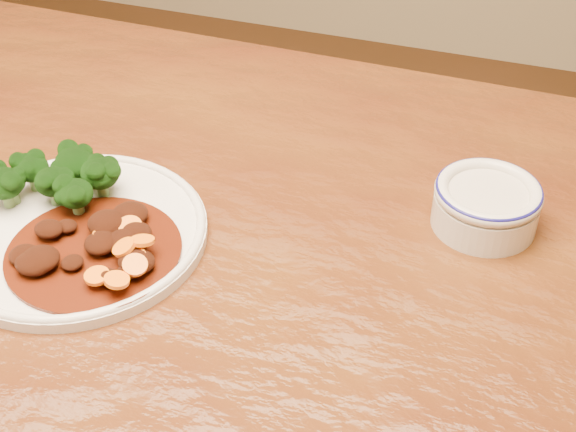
% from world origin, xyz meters
% --- Properties ---
extents(dining_table, '(1.52, 0.93, 0.75)m').
position_xyz_m(dining_table, '(0.00, 0.00, 0.67)').
color(dining_table, '#59310F').
rests_on(dining_table, ground).
extents(dinner_plate, '(0.26, 0.26, 0.02)m').
position_xyz_m(dinner_plate, '(-0.07, 0.00, 0.76)').
color(dinner_plate, silver).
rests_on(dinner_plate, dining_table).
extents(broccoli_florets, '(0.12, 0.09, 0.04)m').
position_xyz_m(broccoli_florets, '(-0.11, 0.04, 0.79)').
color(broccoli_florets, '#608745').
rests_on(broccoli_florets, dinner_plate).
extents(mince_stew, '(0.17, 0.17, 0.03)m').
position_xyz_m(mince_stew, '(-0.03, -0.02, 0.77)').
color(mince_stew, '#4E1508').
rests_on(mince_stew, dinner_plate).
extents(dip_bowl, '(0.11, 0.11, 0.05)m').
position_xyz_m(dip_bowl, '(0.31, 0.15, 0.78)').
color(dip_bowl, beige).
rests_on(dip_bowl, dining_table).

